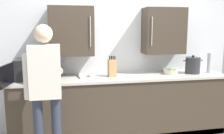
{
  "coord_description": "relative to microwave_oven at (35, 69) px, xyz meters",
  "views": [
    {
      "loc": [
        -0.83,
        -2.61,
        1.64
      ],
      "look_at": [
        -0.15,
        0.79,
        1.06
      ],
      "focal_mm": 39.08,
      "sensor_mm": 36.0,
      "label": 1
    }
  ],
  "objects": [
    {
      "name": "counter_unit",
      "position": [
        1.23,
        -0.03,
        -0.6
      ],
      "size": [
        3.2,
        0.63,
        0.91
      ],
      "color": "#3D3328",
      "rests_on": "ground_plane"
    },
    {
      "name": "knife_block",
      "position": [
        1.09,
        -0.02,
        -0.02
      ],
      "size": [
        0.11,
        0.15,
        0.31
      ],
      "color": "tan",
      "rests_on": "counter_unit"
    },
    {
      "name": "stock_pot",
      "position": [
        2.37,
        -0.04,
        -0.02
      ],
      "size": [
        0.33,
        0.23,
        0.28
      ],
      "color": "#2D2D33",
      "rests_on": "counter_unit"
    },
    {
      "name": "fruit_bowl",
      "position": [
        2.01,
        -0.03,
        -0.1
      ],
      "size": [
        0.22,
        0.22,
        0.1
      ],
      "color": "beige",
      "rests_on": "counter_unit"
    },
    {
      "name": "thermos_flask",
      "position": [
        2.66,
        -0.03,
        0.02
      ],
      "size": [
        0.07,
        0.07,
        0.32
      ],
      "color": "#B7BABF",
      "rests_on": "counter_unit"
    },
    {
      "name": "wooden_spoon",
      "position": [
        0.67,
        0.02,
        -0.13
      ],
      "size": [
        0.21,
        0.25,
        0.02
      ],
      "color": "brown",
      "rests_on": "counter_unit"
    },
    {
      "name": "person_figure",
      "position": [
        0.18,
        -0.72,
        -0.06
      ],
      "size": [
        0.44,
        0.55,
        1.67
      ],
      "color": "#282D3D",
      "rests_on": "ground_plane"
    },
    {
      "name": "microwave_oven",
      "position": [
        0.0,
        0.0,
        0.0
      ],
      "size": [
        0.67,
        0.8,
        0.29
      ],
      "color": "black",
      "rests_on": "counter_unit"
    },
    {
      "name": "back_wall_tiled",
      "position": [
        1.23,
        0.28,
        0.37
      ],
      "size": [
        3.8,
        0.44,
        2.78
      ],
      "color": "silver",
      "rests_on": "ground_plane"
    }
  ]
}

